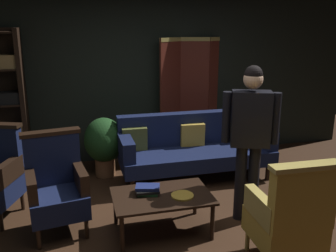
{
  "coord_description": "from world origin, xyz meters",
  "views": [
    {
      "loc": [
        -1.02,
        -3.17,
        2.1
      ],
      "look_at": [
        0.0,
        0.8,
        0.95
      ],
      "focal_mm": 39.06,
      "sensor_mm": 36.0,
      "label": 1
    }
  ],
  "objects_px": {
    "book_green_cloth": "(148,192)",
    "book_black_cloth": "(148,190)",
    "velvet_couch": "(194,145)",
    "coffee_table": "(162,199)",
    "potted_plant": "(104,143)",
    "armchair_wing_left": "(56,186)",
    "book_navy_cloth": "(148,187)",
    "standing_figure": "(250,130)",
    "armchair_gilt_accent": "(289,216)",
    "folding_screen": "(217,93)",
    "brass_tray": "(182,196)"
  },
  "relations": [
    {
      "from": "book_green_cloth",
      "to": "book_black_cloth",
      "type": "height_order",
      "value": "book_black_cloth"
    },
    {
      "from": "velvet_couch",
      "to": "book_green_cloth",
      "type": "relative_size",
      "value": 10.37
    },
    {
      "from": "coffee_table",
      "to": "potted_plant",
      "type": "distance_m",
      "value": 1.71
    },
    {
      "from": "armchair_wing_left",
      "to": "book_navy_cloth",
      "type": "bearing_deg",
      "value": -15.73
    },
    {
      "from": "armchair_wing_left",
      "to": "standing_figure",
      "type": "bearing_deg",
      "value": -8.31
    },
    {
      "from": "book_green_cloth",
      "to": "armchair_gilt_accent",
      "type": "bearing_deg",
      "value": -39.5
    },
    {
      "from": "armchair_gilt_accent",
      "to": "book_green_cloth",
      "type": "distance_m",
      "value": 1.39
    },
    {
      "from": "velvet_couch",
      "to": "standing_figure",
      "type": "bearing_deg",
      "value": -82.41
    },
    {
      "from": "armchair_gilt_accent",
      "to": "armchair_wing_left",
      "type": "height_order",
      "value": "same"
    },
    {
      "from": "coffee_table",
      "to": "armchair_wing_left",
      "type": "distance_m",
      "value": 1.1
    },
    {
      "from": "folding_screen",
      "to": "book_black_cloth",
      "type": "bearing_deg",
      "value": -126.35
    },
    {
      "from": "velvet_couch",
      "to": "standing_figure",
      "type": "relative_size",
      "value": 1.25
    },
    {
      "from": "book_green_cloth",
      "to": "brass_tray",
      "type": "xyz_separation_m",
      "value": [
        0.33,
        -0.15,
        -0.01
      ]
    },
    {
      "from": "book_green_cloth",
      "to": "brass_tray",
      "type": "height_order",
      "value": "book_green_cloth"
    },
    {
      "from": "potted_plant",
      "to": "brass_tray",
      "type": "height_order",
      "value": "potted_plant"
    },
    {
      "from": "velvet_couch",
      "to": "folding_screen",
      "type": "bearing_deg",
      "value": 53.5
    },
    {
      "from": "armchair_wing_left",
      "to": "book_green_cloth",
      "type": "distance_m",
      "value": 0.94
    },
    {
      "from": "standing_figure",
      "to": "brass_tray",
      "type": "bearing_deg",
      "value": -171.37
    },
    {
      "from": "folding_screen",
      "to": "armchair_gilt_accent",
      "type": "relative_size",
      "value": 2.02
    },
    {
      "from": "armchair_wing_left",
      "to": "book_green_cloth",
      "type": "bearing_deg",
      "value": -15.73
    },
    {
      "from": "folding_screen",
      "to": "book_green_cloth",
      "type": "height_order",
      "value": "folding_screen"
    },
    {
      "from": "velvet_couch",
      "to": "book_green_cloth",
      "type": "height_order",
      "value": "velvet_couch"
    },
    {
      "from": "potted_plant",
      "to": "book_green_cloth",
      "type": "distance_m",
      "value": 1.61
    },
    {
      "from": "folding_screen",
      "to": "armchair_wing_left",
      "type": "relative_size",
      "value": 2.02
    },
    {
      "from": "velvet_couch",
      "to": "book_green_cloth",
      "type": "bearing_deg",
      "value": -126.23
    },
    {
      "from": "standing_figure",
      "to": "brass_tray",
      "type": "relative_size",
      "value": 7.42
    },
    {
      "from": "coffee_table",
      "to": "brass_tray",
      "type": "height_order",
      "value": "brass_tray"
    },
    {
      "from": "folding_screen",
      "to": "book_navy_cloth",
      "type": "relative_size",
      "value": 8.64
    },
    {
      "from": "velvet_couch",
      "to": "coffee_table",
      "type": "xyz_separation_m",
      "value": [
        -0.79,
        -1.33,
        -0.08
      ]
    },
    {
      "from": "coffee_table",
      "to": "standing_figure",
      "type": "distance_m",
      "value": 1.16
    },
    {
      "from": "folding_screen",
      "to": "armchair_wing_left",
      "type": "bearing_deg",
      "value": -142.33
    },
    {
      "from": "standing_figure",
      "to": "book_green_cloth",
      "type": "height_order",
      "value": "standing_figure"
    },
    {
      "from": "coffee_table",
      "to": "standing_figure",
      "type": "relative_size",
      "value": 0.59
    },
    {
      "from": "potted_plant",
      "to": "book_green_cloth",
      "type": "height_order",
      "value": "potted_plant"
    },
    {
      "from": "book_navy_cloth",
      "to": "folding_screen",
      "type": "bearing_deg",
      "value": 53.65
    },
    {
      "from": "coffee_table",
      "to": "potted_plant",
      "type": "height_order",
      "value": "potted_plant"
    },
    {
      "from": "folding_screen",
      "to": "armchair_wing_left",
      "type": "distance_m",
      "value": 3.24
    },
    {
      "from": "potted_plant",
      "to": "brass_tray",
      "type": "relative_size",
      "value": 3.68
    },
    {
      "from": "velvet_couch",
      "to": "standing_figure",
      "type": "xyz_separation_m",
      "value": [
        0.17,
        -1.29,
        0.57
      ]
    },
    {
      "from": "standing_figure",
      "to": "book_navy_cloth",
      "type": "bearing_deg",
      "value": 178.08
    },
    {
      "from": "armchair_gilt_accent",
      "to": "standing_figure",
      "type": "relative_size",
      "value": 0.61
    },
    {
      "from": "armchair_wing_left",
      "to": "velvet_couch",
      "type": "bearing_deg",
      "value": 28.71
    },
    {
      "from": "armchair_wing_left",
      "to": "folding_screen",
      "type": "bearing_deg",
      "value": 37.67
    },
    {
      "from": "folding_screen",
      "to": "book_green_cloth",
      "type": "xyz_separation_m",
      "value": [
        -1.63,
        -2.21,
        -0.55
      ]
    },
    {
      "from": "armchair_gilt_accent",
      "to": "book_navy_cloth",
      "type": "distance_m",
      "value": 1.39
    },
    {
      "from": "standing_figure",
      "to": "armchair_gilt_accent",
      "type": "bearing_deg",
      "value": -91.13
    },
    {
      "from": "velvet_couch",
      "to": "book_black_cloth",
      "type": "bearing_deg",
      "value": -126.23
    },
    {
      "from": "standing_figure",
      "to": "book_navy_cloth",
      "type": "height_order",
      "value": "standing_figure"
    },
    {
      "from": "standing_figure",
      "to": "book_navy_cloth",
      "type": "xyz_separation_m",
      "value": [
        -1.09,
        0.04,
        -0.54
      ]
    },
    {
      "from": "book_black_cloth",
      "to": "brass_tray",
      "type": "height_order",
      "value": "book_black_cloth"
    }
  ]
}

